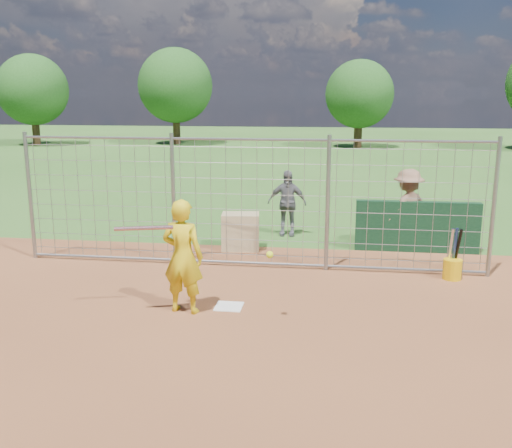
# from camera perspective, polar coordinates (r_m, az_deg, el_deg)

# --- Properties ---
(ground) EXTENTS (100.00, 100.00, 0.00)m
(ground) POSITION_cam_1_polar(r_m,az_deg,el_deg) (9.42, -2.50, -7.87)
(ground) COLOR #2D591E
(ground) RESTS_ON ground
(infield_dirt) EXTENTS (18.00, 18.00, 0.00)m
(infield_dirt) POSITION_cam_1_polar(r_m,az_deg,el_deg) (6.76, -7.26, -16.76)
(infield_dirt) COLOR brown
(infield_dirt) RESTS_ON ground
(home_plate) EXTENTS (0.43, 0.43, 0.02)m
(home_plate) POSITION_cam_1_polar(r_m,az_deg,el_deg) (9.23, -2.73, -8.25)
(home_plate) COLOR silver
(home_plate) RESTS_ON ground
(dugout_wall) EXTENTS (2.60, 0.20, 1.10)m
(dugout_wall) POSITION_cam_1_polar(r_m,az_deg,el_deg) (12.70, 15.79, -0.27)
(dugout_wall) COLOR #11381E
(dugout_wall) RESTS_ON ground
(batter) EXTENTS (0.71, 0.52, 1.80)m
(batter) POSITION_cam_1_polar(r_m,az_deg,el_deg) (8.83, -7.33, -3.25)
(batter) COLOR gold
(batter) RESTS_ON ground
(bystander_b) EXTENTS (0.94, 0.41, 1.58)m
(bystander_b) POSITION_cam_1_polar(r_m,az_deg,el_deg) (13.62, 3.11, 2.11)
(bystander_b) COLOR slate
(bystander_b) RESTS_ON ground
(bystander_c) EXTENTS (1.31, 1.19, 1.76)m
(bystander_c) POSITION_cam_1_polar(r_m,az_deg,el_deg) (12.82, 14.91, 1.42)
(bystander_c) COLOR #835D47
(bystander_c) RESTS_ON ground
(equipment_bin) EXTENTS (0.86, 0.64, 0.80)m
(equipment_bin) POSITION_cam_1_polar(r_m,az_deg,el_deg) (12.43, -1.56, -0.76)
(equipment_bin) COLOR tan
(equipment_bin) RESTS_ON ground
(equipment_in_play) EXTENTS (2.34, 0.30, 0.43)m
(equipment_in_play) POSITION_cam_1_polar(r_m,az_deg,el_deg) (8.46, -8.21, -1.04)
(equipment_in_play) COLOR silver
(equipment_in_play) RESTS_ON ground
(bucket_with_bats) EXTENTS (0.34, 0.36, 0.97)m
(bucket_with_bats) POSITION_cam_1_polar(r_m,az_deg,el_deg) (11.08, 19.06, -4.02)
(bucket_with_bats) COLOR #E1AB0B
(bucket_with_bats) RESTS_ON ground
(backstop_fence) EXTENTS (9.08, 0.08, 2.60)m
(backstop_fence) POSITION_cam_1_polar(r_m,az_deg,el_deg) (10.97, -0.69, 1.99)
(backstop_fence) COLOR gray
(backstop_fence) RESTS_ON ground
(tree_line) EXTENTS (44.66, 6.72, 6.48)m
(tree_line) POSITION_cam_1_polar(r_m,az_deg,el_deg) (36.82, 10.53, 13.30)
(tree_line) COLOR #3F2B19
(tree_line) RESTS_ON ground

